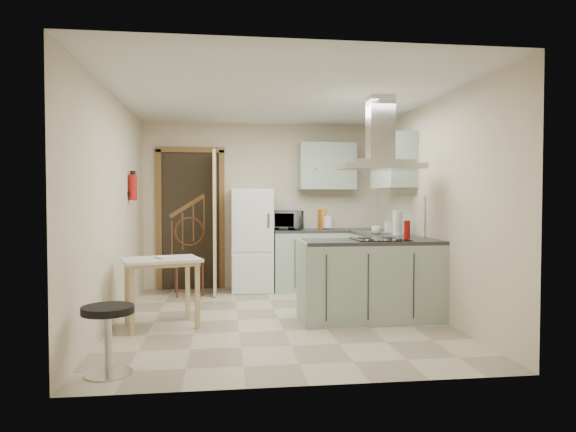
{
  "coord_description": "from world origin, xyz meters",
  "views": [
    {
      "loc": [
        -0.62,
        -5.74,
        1.37
      ],
      "look_at": [
        0.17,
        0.45,
        1.15
      ],
      "focal_mm": 32.0,
      "sensor_mm": 36.0,
      "label": 1
    }
  ],
  "objects": [
    {
      "name": "counter_back",
      "position": [
        0.66,
        1.8,
        0.45
      ],
      "size": [
        1.08,
        0.6,
        0.9
      ],
      "primitive_type": "cube",
      "color": "#9EB2A0",
      "rests_on": "floor"
    },
    {
      "name": "left_wall",
      "position": [
        -1.8,
        0.0,
        1.25
      ],
      "size": [
        0.0,
        4.2,
        4.2
      ],
      "primitive_type": "plane",
      "rotation": [
        1.57,
        0.0,
        1.57
      ],
      "color": "beige",
      "rests_on": "floor"
    },
    {
      "name": "fridge",
      "position": [
        -0.2,
        1.8,
        0.75
      ],
      "size": [
        0.6,
        0.6,
        1.5
      ],
      "primitive_type": "cube",
      "color": "white",
      "rests_on": "floor"
    },
    {
      "name": "bentwood_chair",
      "position": [
        -1.1,
        1.6,
        0.5
      ],
      "size": [
        0.5,
        0.5,
        0.99
      ],
      "primitive_type": "cube",
      "rotation": [
        0.0,
        0.0,
        0.14
      ],
      "color": "#52381B",
      "rests_on": "floor"
    },
    {
      "name": "cereal_box",
      "position": [
        0.88,
        1.96,
        1.05
      ],
      "size": [
        0.09,
        0.2,
        0.29
      ],
      "primitive_type": "cube",
      "rotation": [
        0.0,
        0.0,
        0.09
      ],
      "color": "orange",
      "rests_on": "counter_back"
    },
    {
      "name": "wall_cabinet_right",
      "position": [
        1.62,
        0.85,
        1.85
      ],
      "size": [
        0.35,
        0.9,
        0.7
      ],
      "primitive_type": "cube",
      "color": "#9EB2A0",
      "rests_on": "right_wall"
    },
    {
      "name": "paper_towel",
      "position": [
        1.55,
        0.45,
        1.06
      ],
      "size": [
        0.15,
        0.15,
        0.32
      ],
      "primitive_type": "cylinder",
      "rotation": [
        0.0,
        0.0,
        -0.23
      ],
      "color": "silver",
      "rests_on": "counter_right"
    },
    {
      "name": "soap_bottle",
      "position": [
        1.68,
        1.18,
        0.99
      ],
      "size": [
        0.09,
        0.09,
        0.19
      ],
      "primitive_type": "imported",
      "rotation": [
        0.0,
        0.0,
        0.08
      ],
      "color": "silver",
      "rests_on": "counter_right"
    },
    {
      "name": "back_wall",
      "position": [
        0.0,
        2.1,
        1.25
      ],
      "size": [
        3.6,
        0.0,
        3.6
      ],
      "primitive_type": "plane",
      "rotation": [
        1.57,
        0.0,
        0.0
      ],
      "color": "beige",
      "rests_on": "floor"
    },
    {
      "name": "hob",
      "position": [
        1.12,
        -0.18,
        0.91
      ],
      "size": [
        0.58,
        0.5,
        0.01
      ],
      "primitive_type": "cube",
      "color": "black",
      "rests_on": "peninsula"
    },
    {
      "name": "peninsula",
      "position": [
        1.02,
        -0.18,
        0.45
      ],
      "size": [
        1.55,
        0.65,
        0.9
      ],
      "primitive_type": "cube",
      "color": "#9EB2A0",
      "rests_on": "floor"
    },
    {
      "name": "floor",
      "position": [
        0.0,
        0.0,
        0.0
      ],
      "size": [
        4.2,
        4.2,
        0.0
      ],
      "primitive_type": "plane",
      "color": "#BFB395",
      "rests_on": "ground"
    },
    {
      "name": "drop_leaf_table",
      "position": [
        -1.27,
        -0.2,
        0.36
      ],
      "size": [
        0.91,
        0.78,
        0.73
      ],
      "primitive_type": "cube",
      "rotation": [
        0.0,
        0.0,
        0.29
      ],
      "color": "tan",
      "rests_on": "floor"
    },
    {
      "name": "kettle",
      "position": [
        0.95,
        1.81,
        1.01
      ],
      "size": [
        0.16,
        0.16,
        0.21
      ],
      "primitive_type": "cylinder",
      "rotation": [
        0.0,
        0.0,
        -0.12
      ],
      "color": "white",
      "rests_on": "counter_back"
    },
    {
      "name": "doorway",
      "position": [
        -1.1,
        2.07,
        1.05
      ],
      "size": [
        1.1,
        0.12,
        2.1
      ],
      "primitive_type": "cube",
      "color": "brown",
      "rests_on": "floor"
    },
    {
      "name": "sink",
      "position": [
        1.5,
        0.95,
        0.91
      ],
      "size": [
        0.45,
        0.4,
        0.01
      ],
      "primitive_type": "cube",
      "color": "silver",
      "rests_on": "counter_right"
    },
    {
      "name": "splashback",
      "position": [
        0.96,
        2.09,
        1.15
      ],
      "size": [
        1.68,
        0.02,
        0.5
      ],
      "primitive_type": "cube",
      "color": "beige",
      "rests_on": "counter_back"
    },
    {
      "name": "ceiling",
      "position": [
        0.0,
        0.0,
        2.5
      ],
      "size": [
        4.2,
        4.2,
        0.0
      ],
      "primitive_type": "plane",
      "rotation": [
        3.14,
        0.0,
        0.0
      ],
      "color": "silver",
      "rests_on": "back_wall"
    },
    {
      "name": "counter_right",
      "position": [
        1.5,
        1.12,
        0.45
      ],
      "size": [
        0.6,
        1.95,
        0.9
      ],
      "primitive_type": "cube",
      "color": "#9EB2A0",
      "rests_on": "floor"
    },
    {
      "name": "microwave",
      "position": [
        0.29,
        1.84,
        1.04
      ],
      "size": [
        0.6,
        0.52,
        0.28
      ],
      "primitive_type": "imported",
      "rotation": [
        0.0,
        0.0,
        -0.42
      ],
      "color": "black",
      "rests_on": "counter_back"
    },
    {
      "name": "cup",
      "position": [
        1.35,
        0.66,
        0.95
      ],
      "size": [
        0.14,
        0.14,
        0.11
      ],
      "primitive_type": "imported",
      "rotation": [
        0.0,
        0.0,
        0.04
      ],
      "color": "silver",
      "rests_on": "counter_right"
    },
    {
      "name": "fire_extinguisher",
      "position": [
        -1.74,
        0.9,
        1.5
      ],
      "size": [
        0.1,
        0.1,
        0.32
      ],
      "primitive_type": "cylinder",
      "color": "#B2140F",
      "rests_on": "left_wall"
    },
    {
      "name": "stool",
      "position": [
        -1.51,
        -1.66,
        0.27
      ],
      "size": [
        0.41,
        0.41,
        0.54
      ],
      "primitive_type": "cylinder",
      "rotation": [
        0.0,
        0.0,
        0.01
      ],
      "color": "black",
      "rests_on": "floor"
    },
    {
      "name": "wall_cabinet_back",
      "position": [
        0.95,
        1.93,
        1.85
      ],
      "size": [
        0.85,
        0.35,
        0.7
      ],
      "primitive_type": "cube",
      "color": "#9EB2A0",
      "rests_on": "back_wall"
    },
    {
      "name": "right_wall",
      "position": [
        1.8,
        0.0,
        1.25
      ],
      "size": [
        0.0,
        4.2,
        4.2
      ],
      "primitive_type": "plane",
      "rotation": [
        1.57,
        0.0,
        -1.57
      ],
      "color": "beige",
      "rests_on": "floor"
    },
    {
      "name": "book",
      "position": [
        -1.31,
        -0.21,
        0.78
      ],
      "size": [
        0.24,
        0.26,
        0.1
      ],
      "primitive_type": "imported",
      "rotation": [
        0.0,
        0.0,
        0.54
      ],
      "color": "#9C344B",
      "rests_on": "drop_leaf_table"
    },
    {
      "name": "extractor_hood",
      "position": [
        1.12,
        -0.18,
        1.72
      ],
      "size": [
        0.9,
        0.55,
        0.1
      ],
      "primitive_type": "cube",
      "color": "silver",
      "rests_on": "ceiling"
    },
    {
      "name": "red_bottle",
      "position": [
        1.49,
        -0.06,
        1.0
      ],
      "size": [
        0.1,
        0.1,
        0.21
      ],
      "primitive_type": "cylinder",
      "rotation": [
        0.0,
        0.0,
        -0.38
      ],
      "color": "#A3120D",
      "rests_on": "peninsula"
    }
  ]
}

